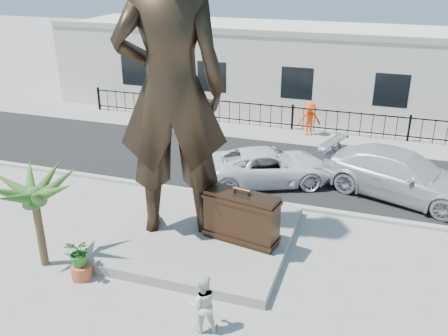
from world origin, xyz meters
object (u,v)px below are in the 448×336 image
(statue, at_px, (171,91))
(suitcase, at_px, (241,217))
(car_white, at_px, (268,166))
(tourist, at_px, (203,304))

(statue, xyz_separation_m, suitcase, (2.15, -0.15, -3.54))
(suitcase, xyz_separation_m, car_white, (-0.37, 4.84, -0.39))
(statue, xyz_separation_m, car_white, (1.78, 4.70, -3.93))
(statue, height_order, suitcase, statue)
(suitcase, bearing_deg, car_white, 104.66)
(tourist, bearing_deg, statue, -80.80)
(suitcase, bearing_deg, tourist, -77.11)
(suitcase, distance_m, car_white, 4.87)
(tourist, relative_size, car_white, 0.31)
(statue, bearing_deg, suitcase, 156.73)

